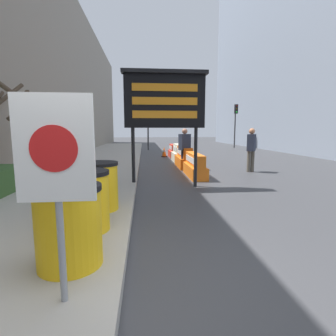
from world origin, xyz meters
TOP-DOWN VIEW (x-y plane):
  - ground_plane at (0.00, 0.00)m, footprint 120.00×120.00m
  - building_left_facade at (-4.17, 9.80)m, footprint 0.40×50.40m
  - bare_tree at (-3.32, 5.35)m, footprint 1.85×2.04m
  - barrel_drum_foreground at (-0.60, 0.32)m, footprint 0.73×0.73m
  - barrel_drum_middle at (-0.65, 1.37)m, footprint 0.73×0.73m
  - barrel_drum_back at (-0.62, 2.41)m, footprint 0.73×0.73m
  - warning_sign at (-0.49, -0.34)m, footprint 0.64×0.08m
  - message_board at (0.84, 4.99)m, footprint 2.39×0.36m
  - jersey_barrier_orange_near at (2.06, 6.73)m, footprint 0.54×2.14m
  - jersey_barrier_orange_far at (2.06, 9.17)m, footprint 0.65×2.16m
  - jersey_barrier_cream at (2.06, 11.43)m, footprint 0.54×1.81m
  - jersey_barrier_red_striped at (2.06, 13.72)m, footprint 0.51×1.76m
  - traffic_cone_near at (2.08, 5.98)m, footprint 0.40×0.40m
  - traffic_cone_mid at (1.51, 13.88)m, footprint 0.36×0.36m
  - traffic_light_near_curb at (0.61, 19.51)m, footprint 0.28×0.45m
  - traffic_light_far_side at (8.83, 21.67)m, footprint 0.28×0.45m
  - pedestrian_worker at (1.94, 8.33)m, footprint 0.53×0.45m
  - pedestrian_passerby at (4.50, 7.54)m, footprint 0.48×0.53m

SIDE VIEW (x-z plane):
  - ground_plane at x=0.00m, z-range 0.00..0.00m
  - traffic_cone_mid at x=1.51m, z-range -0.01..0.63m
  - jersey_barrier_red_striped at x=2.06m, z-range -0.05..0.74m
  - traffic_cone_near at x=2.08m, z-range -0.01..0.72m
  - jersey_barrier_orange_near at x=2.06m, z-range -0.05..0.78m
  - jersey_barrier_cream at x=2.06m, z-range -0.05..0.86m
  - jersey_barrier_orange_far at x=2.06m, z-range -0.06..0.87m
  - barrel_drum_foreground at x=-0.60m, z-range 0.17..1.08m
  - barrel_drum_middle at x=-0.65m, z-range 0.17..1.08m
  - barrel_drum_back at x=-0.62m, z-range 0.17..1.08m
  - pedestrian_worker at x=1.94m, z-range 0.16..1.89m
  - pedestrian_passerby at x=4.50m, z-range 0.16..1.90m
  - warning_sign at x=-0.49m, z-range 0.50..2.30m
  - bare_tree at x=-3.32m, z-range 0.20..3.16m
  - message_board at x=0.84m, z-range 0.82..4.12m
  - traffic_light_near_curb at x=0.61m, z-range 0.86..4.65m
  - traffic_light_far_side at x=8.83m, z-range 0.90..4.94m
  - building_left_facade at x=-4.17m, z-range 0.00..10.15m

